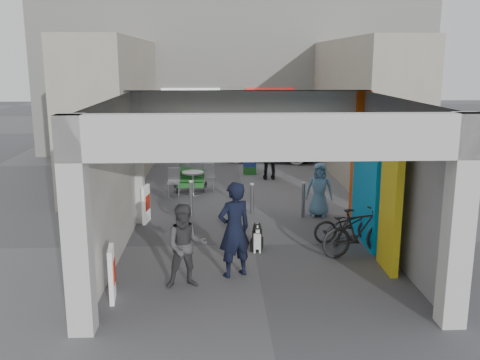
{
  "coord_description": "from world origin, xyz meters",
  "views": [
    {
      "loc": [
        -0.81,
        -11.96,
        4.29
      ],
      "look_at": [
        -0.27,
        1.0,
        1.35
      ],
      "focal_mm": 40.0,
      "sensor_mm": 36.0,
      "label": 1
    }
  ],
  "objects_px": {
    "white_van": "(266,144)",
    "cafe_set": "(190,183)",
    "man_with_dog": "(234,230)",
    "man_back_turned": "(186,246)",
    "border_collie": "(257,239)",
    "bicycle_front": "(347,224)",
    "man_crates": "(270,153)",
    "produce_stand": "(191,183)",
    "bicycle_rear": "(359,232)",
    "man_elderly": "(319,190)"
  },
  "relations": [
    {
      "from": "man_back_turned",
      "to": "man_crates",
      "type": "xyz_separation_m",
      "value": [
        2.51,
        9.36,
        0.17
      ]
    },
    {
      "from": "border_collie",
      "to": "white_van",
      "type": "relative_size",
      "value": 0.17
    },
    {
      "from": "man_crates",
      "to": "white_van",
      "type": "xyz_separation_m",
      "value": [
        0.17,
        3.62,
        -0.26
      ]
    },
    {
      "from": "bicycle_rear",
      "to": "man_back_turned",
      "type": "bearing_deg",
      "value": 94.07
    },
    {
      "from": "bicycle_front",
      "to": "white_van",
      "type": "distance_m",
      "value": 10.59
    },
    {
      "from": "man_back_turned",
      "to": "man_crates",
      "type": "bearing_deg",
      "value": 67.18
    },
    {
      "from": "man_with_dog",
      "to": "bicycle_rear",
      "type": "bearing_deg",
      "value": 173.22
    },
    {
      "from": "man_elderly",
      "to": "produce_stand",
      "type": "bearing_deg",
      "value": 152.39
    },
    {
      "from": "border_collie",
      "to": "man_elderly",
      "type": "relative_size",
      "value": 0.46
    },
    {
      "from": "border_collie",
      "to": "man_crates",
      "type": "relative_size",
      "value": 0.36
    },
    {
      "from": "white_van",
      "to": "cafe_set",
      "type": "bearing_deg",
      "value": 162.94
    },
    {
      "from": "cafe_set",
      "to": "bicycle_rear",
      "type": "relative_size",
      "value": 0.81
    },
    {
      "from": "produce_stand",
      "to": "man_crates",
      "type": "relative_size",
      "value": 0.54
    },
    {
      "from": "man_back_turned",
      "to": "bicycle_front",
      "type": "xyz_separation_m",
      "value": [
        3.7,
        2.44,
        -0.38
      ]
    },
    {
      "from": "produce_stand",
      "to": "man_with_dog",
      "type": "xyz_separation_m",
      "value": [
        1.23,
        -7.14,
        0.7
      ]
    },
    {
      "from": "cafe_set",
      "to": "produce_stand",
      "type": "relative_size",
      "value": 1.4
    },
    {
      "from": "man_back_turned",
      "to": "white_van",
      "type": "bearing_deg",
      "value": 70.52
    },
    {
      "from": "border_collie",
      "to": "bicycle_front",
      "type": "xyz_separation_m",
      "value": [
        2.2,
        0.55,
        0.16
      ]
    },
    {
      "from": "cafe_set",
      "to": "produce_stand",
      "type": "xyz_separation_m",
      "value": [
        0.02,
        0.14,
        -0.04
      ]
    },
    {
      "from": "man_back_turned",
      "to": "bicycle_rear",
      "type": "relative_size",
      "value": 0.89
    },
    {
      "from": "man_with_dog",
      "to": "man_back_turned",
      "type": "relative_size",
      "value": 1.19
    },
    {
      "from": "produce_stand",
      "to": "bicycle_front",
      "type": "distance_m",
      "value": 6.55
    },
    {
      "from": "white_van",
      "to": "man_with_dog",
      "type": "bearing_deg",
      "value": -176.42
    },
    {
      "from": "cafe_set",
      "to": "man_back_turned",
      "type": "distance_m",
      "value": 7.52
    },
    {
      "from": "produce_stand",
      "to": "man_with_dog",
      "type": "distance_m",
      "value": 7.28
    },
    {
      "from": "man_back_turned",
      "to": "bicycle_front",
      "type": "distance_m",
      "value": 4.45
    },
    {
      "from": "man_back_turned",
      "to": "bicycle_front",
      "type": "relative_size",
      "value": 0.99
    },
    {
      "from": "border_collie",
      "to": "man_back_turned",
      "type": "bearing_deg",
      "value": -114.08
    },
    {
      "from": "man_crates",
      "to": "produce_stand",
      "type": "bearing_deg",
      "value": 32.14
    },
    {
      "from": "man_with_dog",
      "to": "bicycle_front",
      "type": "distance_m",
      "value": 3.42
    },
    {
      "from": "bicycle_rear",
      "to": "border_collie",
      "type": "bearing_deg",
      "value": 62.65
    },
    {
      "from": "man_back_turned",
      "to": "white_van",
      "type": "relative_size",
      "value": 0.39
    },
    {
      "from": "bicycle_front",
      "to": "white_van",
      "type": "bearing_deg",
      "value": -3.57
    },
    {
      "from": "man_crates",
      "to": "bicycle_front",
      "type": "bearing_deg",
      "value": 100.28
    },
    {
      "from": "cafe_set",
      "to": "bicycle_front",
      "type": "bearing_deg",
      "value": -51.61
    },
    {
      "from": "man_back_turned",
      "to": "man_crates",
      "type": "distance_m",
      "value": 9.69
    },
    {
      "from": "cafe_set",
      "to": "produce_stand",
      "type": "height_order",
      "value": "cafe_set"
    },
    {
      "from": "produce_stand",
      "to": "man_back_turned",
      "type": "relative_size",
      "value": 0.65
    },
    {
      "from": "produce_stand",
      "to": "man_with_dog",
      "type": "bearing_deg",
      "value": -60.94
    },
    {
      "from": "man_crates",
      "to": "white_van",
      "type": "bearing_deg",
      "value": -92.19
    },
    {
      "from": "produce_stand",
      "to": "bicycle_rear",
      "type": "distance_m",
      "value": 7.32
    },
    {
      "from": "man_back_turned",
      "to": "bicycle_rear",
      "type": "xyz_separation_m",
      "value": [
        3.74,
        1.54,
        -0.27
      ]
    },
    {
      "from": "man_crates",
      "to": "bicycle_rear",
      "type": "distance_m",
      "value": 7.93
    },
    {
      "from": "bicycle_rear",
      "to": "man_with_dog",
      "type": "bearing_deg",
      "value": 92.02
    },
    {
      "from": "bicycle_rear",
      "to": "man_crates",
      "type": "bearing_deg",
      "value": -9.39
    },
    {
      "from": "border_collie",
      "to": "produce_stand",
      "type": "bearing_deg",
      "value": 121.45
    },
    {
      "from": "border_collie",
      "to": "man_back_turned",
      "type": "xyz_separation_m",
      "value": [
        -1.49,
        -1.89,
        0.54
      ]
    },
    {
      "from": "produce_stand",
      "to": "white_van",
      "type": "xyz_separation_m",
      "value": [
        2.98,
        5.34,
        0.45
      ]
    },
    {
      "from": "man_crates",
      "to": "cafe_set",
      "type": "bearing_deg",
      "value": 34.06
    },
    {
      "from": "man_with_dog",
      "to": "man_back_turned",
      "type": "bearing_deg",
      "value": 1.05
    }
  ]
}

